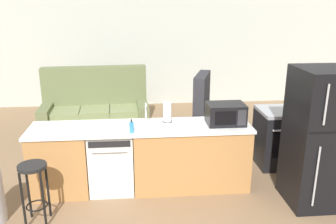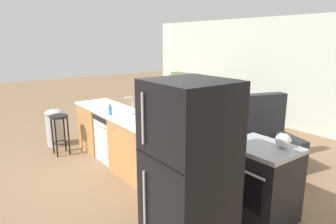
# 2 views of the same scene
# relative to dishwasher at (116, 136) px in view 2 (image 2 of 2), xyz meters

# --- Properties ---
(ground_plane) EXTENTS (24.00, 24.00, 0.00)m
(ground_plane) POSITION_rel_dishwasher_xyz_m (0.25, 0.00, -0.42)
(ground_plane) COLOR #896B4C
(wall_back) EXTENTS (10.00, 0.06, 2.60)m
(wall_back) POSITION_rel_dishwasher_xyz_m (0.55, 4.20, 0.88)
(wall_back) COLOR beige
(wall_back) RESTS_ON ground_plane
(kitchen_counter) EXTENTS (2.94, 0.66, 0.90)m
(kitchen_counter) POSITION_rel_dishwasher_xyz_m (0.49, 0.00, -0.00)
(kitchen_counter) COLOR #B77F47
(kitchen_counter) RESTS_ON ground_plane
(dishwasher) EXTENTS (0.58, 0.61, 0.84)m
(dishwasher) POSITION_rel_dishwasher_xyz_m (0.00, 0.00, 0.00)
(dishwasher) COLOR silver
(dishwasher) RESTS_ON ground_plane
(stove_range) EXTENTS (0.76, 0.68, 0.90)m
(stove_range) POSITION_rel_dishwasher_xyz_m (2.60, 0.55, 0.03)
(stove_range) COLOR black
(stove_range) RESTS_ON ground_plane
(refrigerator) EXTENTS (0.72, 0.73, 1.74)m
(refrigerator) POSITION_rel_dishwasher_xyz_m (2.60, -0.55, 0.45)
(refrigerator) COLOR black
(refrigerator) RESTS_ON ground_plane
(microwave) EXTENTS (0.50, 0.37, 0.28)m
(microwave) POSITION_rel_dishwasher_xyz_m (1.54, -0.00, 0.62)
(microwave) COLOR black
(microwave) RESTS_ON kitchen_counter
(sink_faucet) EXTENTS (0.07, 0.18, 0.30)m
(sink_faucet) POSITION_rel_dishwasher_xyz_m (0.47, 0.06, 0.61)
(sink_faucet) COLOR silver
(sink_faucet) RESTS_ON kitchen_counter
(paper_towel_roll) EXTENTS (0.14, 0.14, 0.28)m
(paper_towel_roll) POSITION_rel_dishwasher_xyz_m (0.77, 0.15, 0.62)
(paper_towel_roll) COLOR #4C4C51
(paper_towel_roll) RESTS_ON kitchen_counter
(soap_bottle) EXTENTS (0.06, 0.06, 0.18)m
(soap_bottle) POSITION_rel_dishwasher_xyz_m (0.28, -0.23, 0.55)
(soap_bottle) COLOR #338CCC
(soap_bottle) RESTS_ON kitchen_counter
(kettle) EXTENTS (0.21, 0.17, 0.19)m
(kettle) POSITION_rel_dishwasher_xyz_m (2.77, 0.68, 0.56)
(kettle) COLOR silver
(kettle) RESTS_ON stove_range
(bar_stool) EXTENTS (0.32, 0.32, 0.74)m
(bar_stool) POSITION_rel_dishwasher_xyz_m (-0.83, -0.72, 0.11)
(bar_stool) COLOR black
(bar_stool) RESTS_ON ground_plane
(trash_bin) EXTENTS (0.35, 0.35, 0.74)m
(trash_bin) POSITION_rel_dishwasher_xyz_m (-1.38, -0.66, -0.04)
(trash_bin) COLOR #B7B7BC
(trash_bin) RESTS_ON ground_plane
(couch) EXTENTS (2.04, 1.00, 1.27)m
(couch) POSITION_rel_dishwasher_xyz_m (-0.45, 2.24, -0.03)
(couch) COLOR #667047
(couch) RESTS_ON ground_plane
(armchair) EXTENTS (1.03, 1.06, 1.20)m
(armchair) POSITION_rel_dishwasher_xyz_m (1.76, 1.83, -0.07)
(armchair) COLOR #2D2D33
(armchair) RESTS_ON ground_plane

